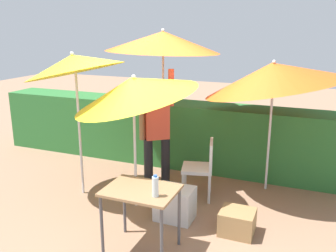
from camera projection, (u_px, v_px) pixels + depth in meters
ground_plane at (160, 204)px, 5.35m from camera, size 24.00×24.00×0.00m
hedge_row at (196, 135)px, 6.66m from camera, size 8.00×0.70×1.16m
umbrella_rainbow at (274, 75)px, 5.34m from camera, size 2.10×2.07×2.20m
umbrella_orange at (163, 42)px, 5.99m from camera, size 1.90×1.90×2.47m
umbrella_yellow at (134, 89)px, 4.83m from camera, size 1.75×1.71×2.13m
umbrella_navy at (74, 64)px, 5.15m from camera, size 1.44×1.42×2.28m
person_vendor at (157, 131)px, 5.67m from camera, size 0.48×0.42×1.88m
chair_plastic at (202, 166)px, 5.42m from camera, size 0.54×0.54×0.89m
cooler_box at (175, 204)px, 4.88m from camera, size 0.50×0.37×0.44m
crate_cardboard at (237, 222)px, 4.55m from camera, size 0.42×0.38×0.30m
folding_table at (141, 197)px, 4.08m from camera, size 0.80×0.60×0.76m
bottle_water at (155, 186)px, 3.85m from camera, size 0.07×0.07×0.24m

